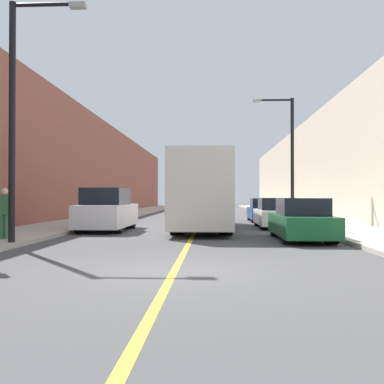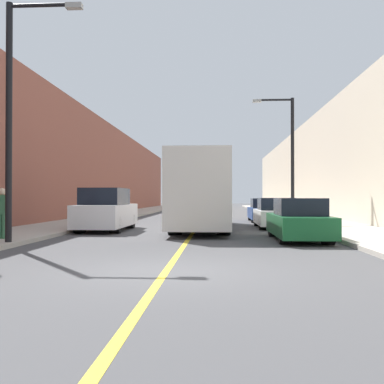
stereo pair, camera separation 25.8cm
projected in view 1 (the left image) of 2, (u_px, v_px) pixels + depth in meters
name	position (u px, v px, depth m)	size (l,w,h in m)	color
ground_plane	(174.00, 271.00, 9.17)	(200.00, 200.00, 0.00)	#474749
sidewalk_left	(127.00, 214.00, 39.46)	(3.43, 72.00, 0.14)	#B2AA9E
sidewalk_right	(282.00, 214.00, 38.82)	(3.43, 72.00, 0.14)	#B2AA9E
building_row_left	(85.00, 169.00, 39.68)	(4.00, 72.00, 8.08)	brown
building_row_right	(326.00, 169.00, 38.69)	(4.00, 72.00, 7.93)	beige
road_center_line	(204.00, 215.00, 39.14)	(0.16, 72.00, 0.01)	gold
bus	(203.00, 192.00, 21.48)	(2.49, 11.21, 3.36)	silver
parked_suv_left	(107.00, 211.00, 20.25)	(1.95, 4.96, 1.92)	silver
car_right_near	(301.00, 221.00, 15.83)	(1.76, 4.64, 1.48)	#145128
car_right_mid	(276.00, 214.00, 22.15)	(1.85, 4.45, 1.48)	silver
car_right_far	(264.00, 211.00, 27.97)	(1.81, 4.37, 1.45)	navy
street_lamp_left	(19.00, 105.00, 13.77)	(2.39, 0.24, 7.40)	black
street_lamp_right	(289.00, 151.00, 25.95)	(2.39, 0.24, 7.12)	black
pedestrian	(4.00, 212.00, 14.84)	(0.37, 0.24, 1.69)	#336B47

